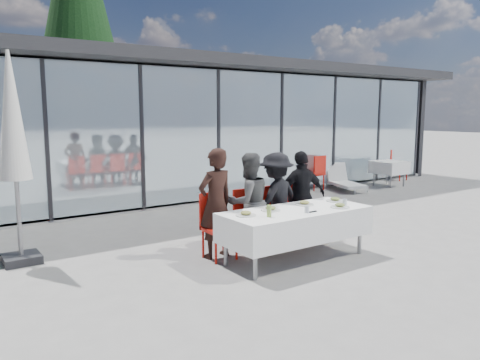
# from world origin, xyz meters

# --- Properties ---
(ground) EXTENTS (90.00, 90.00, 0.00)m
(ground) POSITION_xyz_m (0.00, 0.00, 0.00)
(ground) COLOR gray
(ground) RESTS_ON ground
(pavilion) EXTENTS (14.80, 8.80, 3.44)m
(pavilion) POSITION_xyz_m (2.00, 8.16, 2.15)
(pavilion) COLOR gray
(pavilion) RESTS_ON ground
(dining_table) EXTENTS (2.26, 0.96, 0.75)m
(dining_table) POSITION_xyz_m (-0.43, -0.43, 0.54)
(dining_table) COLOR white
(dining_table) RESTS_ON ground
(diner_a) EXTENTS (0.66, 0.66, 1.64)m
(diner_a) POSITION_xyz_m (-1.33, 0.34, 0.82)
(diner_a) COLOR black
(diner_a) RESTS_ON ground
(diner_chair_a) EXTENTS (0.44, 0.44, 0.97)m
(diner_chair_a) POSITION_xyz_m (-1.33, 0.32, 0.54)
(diner_chair_a) COLOR red
(diner_chair_a) RESTS_ON ground
(diner_b) EXTENTS (0.78, 0.78, 1.54)m
(diner_b) POSITION_xyz_m (-0.74, 0.34, 0.77)
(diner_b) COLOR #4F4F4F
(diner_b) RESTS_ON ground
(diner_chair_b) EXTENTS (0.44, 0.44, 0.97)m
(diner_chair_b) POSITION_xyz_m (-0.74, 0.32, 0.54)
(diner_chair_b) COLOR red
(diner_chair_b) RESTS_ON ground
(diner_c) EXTENTS (1.20, 1.20, 1.52)m
(diner_c) POSITION_xyz_m (-0.19, 0.34, 0.76)
(diner_c) COLOR black
(diner_c) RESTS_ON ground
(diner_chair_c) EXTENTS (0.44, 0.44, 0.97)m
(diner_chair_c) POSITION_xyz_m (-0.19, 0.32, 0.54)
(diner_chair_c) COLOR red
(diner_chair_c) RESTS_ON ground
(diner_d) EXTENTS (1.04, 1.04, 1.52)m
(diner_d) POSITION_xyz_m (0.37, 0.34, 0.76)
(diner_d) COLOR black
(diner_d) RESTS_ON ground
(diner_chair_d) EXTENTS (0.44, 0.44, 0.97)m
(diner_chair_d) POSITION_xyz_m (0.37, 0.32, 0.54)
(diner_chair_d) COLOR red
(diner_chair_d) RESTS_ON ground
(plate_a) EXTENTS (0.28, 0.28, 0.07)m
(plate_a) POSITION_xyz_m (-1.27, -0.35, 0.77)
(plate_a) COLOR white
(plate_a) RESTS_ON dining_table
(plate_b) EXTENTS (0.28, 0.28, 0.07)m
(plate_b) POSITION_xyz_m (-0.78, -0.27, 0.77)
(plate_b) COLOR white
(plate_b) RESTS_ON dining_table
(plate_c) EXTENTS (0.28, 0.28, 0.07)m
(plate_c) POSITION_xyz_m (-0.10, -0.25, 0.77)
(plate_c) COLOR white
(plate_c) RESTS_ON dining_table
(plate_d) EXTENTS (0.28, 0.28, 0.07)m
(plate_d) POSITION_xyz_m (0.51, -0.31, 0.77)
(plate_d) COLOR white
(plate_d) RESTS_ON dining_table
(plate_extra) EXTENTS (0.28, 0.28, 0.07)m
(plate_extra) POSITION_xyz_m (0.21, -0.69, 0.77)
(plate_extra) COLOR white
(plate_extra) RESTS_ON dining_table
(juice_bottle) EXTENTS (0.06, 0.06, 0.16)m
(juice_bottle) POSITION_xyz_m (-1.06, -0.58, 0.83)
(juice_bottle) COLOR #93B64C
(juice_bottle) RESTS_ON dining_table
(drinking_glasses) EXTENTS (0.90, 0.13, 0.10)m
(drinking_glasses) POSITION_xyz_m (-0.04, -0.66, 0.80)
(drinking_glasses) COLOR silver
(drinking_glasses) RESTS_ON dining_table
(folded_eyeglasses) EXTENTS (0.14, 0.03, 0.01)m
(folded_eyeglasses) POSITION_xyz_m (-0.35, -0.70, 0.76)
(folded_eyeglasses) COLOR black
(folded_eyeglasses) RESTS_ON dining_table
(spare_table_right) EXTENTS (0.86, 0.86, 0.74)m
(spare_table_right) POSITION_xyz_m (6.48, 3.25, 0.55)
(spare_table_right) COLOR white
(spare_table_right) RESTS_ON ground
(spare_chair_a) EXTENTS (0.53, 0.53, 0.97)m
(spare_chair_a) POSITION_xyz_m (7.73, 3.94, 0.54)
(spare_chair_a) COLOR red
(spare_chair_a) RESTS_ON ground
(spare_chair_b) EXTENTS (0.45, 0.45, 0.97)m
(spare_chair_b) POSITION_xyz_m (4.19, 3.91, 0.54)
(spare_chair_b) COLOR red
(spare_chair_b) RESTS_ON ground
(market_umbrella) EXTENTS (0.50, 0.50, 3.00)m
(market_umbrella) POSITION_xyz_m (-3.79, 1.70, 1.93)
(market_umbrella) COLOR black
(market_umbrella) RESTS_ON ground
(lounger) EXTENTS (0.98, 1.45, 0.72)m
(lounger) POSITION_xyz_m (4.86, 3.55, 0.26)
(lounger) COLOR silver
(lounger) RESTS_ON ground
(conifer_tree) EXTENTS (4.00, 4.00, 10.50)m
(conifer_tree) POSITION_xyz_m (0.50, 13.00, 5.99)
(conifer_tree) COLOR #382316
(conifer_tree) RESTS_ON ground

